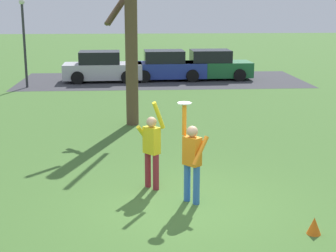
% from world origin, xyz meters
% --- Properties ---
extents(ground_plane, '(120.00, 120.00, 0.00)m').
position_xyz_m(ground_plane, '(0.00, 0.00, 0.00)').
color(ground_plane, '#426B2D').
extents(person_catcher, '(0.55, 0.57, 2.08)m').
position_xyz_m(person_catcher, '(0.16, 0.19, 0.98)').
color(person_catcher, '#3366B7').
rests_on(person_catcher, ground_plane).
extents(person_defender, '(0.64, 0.66, 2.05)m').
position_xyz_m(person_defender, '(-0.64, 1.09, 0.98)').
color(person_defender, maroon).
rests_on(person_defender, ground_plane).
extents(frisbee_disc, '(0.29, 0.29, 0.02)m').
position_xyz_m(frisbee_disc, '(0.01, 0.36, 2.09)').
color(frisbee_disc, white).
rests_on(frisbee_disc, person_catcher).
extents(parked_car_silver, '(4.15, 2.13, 1.59)m').
position_xyz_m(parked_car_silver, '(-2.68, 17.40, 0.73)').
color(parked_car_silver, '#BCBCC1').
rests_on(parked_car_silver, ground_plane).
extents(parked_car_blue, '(4.15, 2.13, 1.59)m').
position_xyz_m(parked_car_blue, '(0.74, 17.65, 0.73)').
color(parked_car_blue, '#233893').
rests_on(parked_car_blue, ground_plane).
extents(parked_car_green, '(4.15, 2.13, 1.59)m').
position_xyz_m(parked_car_green, '(3.26, 17.77, 0.73)').
color(parked_car_green, '#1E6633').
rests_on(parked_car_green, ground_plane).
extents(parking_strip, '(15.07, 6.40, 0.01)m').
position_xyz_m(parking_strip, '(0.50, 17.60, 0.00)').
color(parking_strip, '#38383D').
rests_on(parking_strip, ground_plane).
extents(bare_tree_tall, '(1.63, 1.61, 6.32)m').
position_xyz_m(bare_tree_tall, '(-1.09, 7.40, 3.15)').
color(bare_tree_tall, brown).
rests_on(bare_tree_tall, ground_plane).
extents(lamppost_by_lot, '(0.28, 0.28, 4.26)m').
position_xyz_m(lamppost_by_lot, '(-6.27, 15.60, 2.59)').
color(lamppost_by_lot, '#2D2D33').
rests_on(lamppost_by_lot, ground_plane).
extents(field_cone_orange, '(0.26, 0.26, 0.32)m').
position_xyz_m(field_cone_orange, '(2.20, -1.47, 0.16)').
color(field_cone_orange, orange).
rests_on(field_cone_orange, ground_plane).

